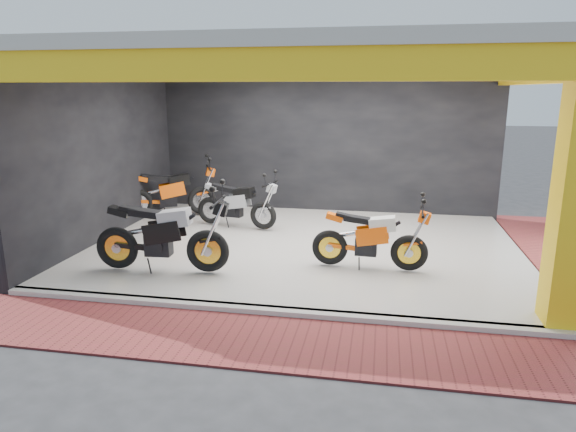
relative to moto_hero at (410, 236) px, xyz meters
name	(u,v)px	position (x,y,z in m)	size (l,w,h in m)	color
ground	(286,287)	(-1.89, -0.80, -0.71)	(80.00, 80.00, 0.00)	#2D2D30
showroom_floor	(305,247)	(-1.89, 1.20, -0.66)	(8.00, 6.00, 0.10)	silver
showroom_ceiling	(307,55)	(-1.89, 1.20, 2.89)	(8.40, 6.40, 0.20)	beige
back_wall	(325,143)	(-1.89, 4.30, 1.04)	(8.20, 0.20, 3.50)	black
left_wall	(103,154)	(-5.99, 1.20, 1.04)	(0.20, 6.20, 3.50)	black
header_beam_front	(270,65)	(-1.89, -1.80, 2.59)	(8.40, 0.30, 0.40)	yellow
header_beam_right	(547,71)	(2.11, 1.20, 2.59)	(0.30, 6.40, 0.40)	yellow
floor_kerb	(272,311)	(-1.89, -1.82, -0.66)	(8.00, 0.20, 0.10)	silver
paver_front	(259,340)	(-1.89, -2.60, -0.70)	(9.00, 1.40, 0.03)	maroon
paver_right	(573,263)	(2.91, 1.20, -0.70)	(1.40, 7.00, 0.03)	maroon
moto_hero	(410,236)	(0.00, 0.00, 0.00)	(2.01, 0.75, 1.23)	#FF5B0A
moto_row_a	(207,231)	(-3.20, -0.66, 0.10)	(2.35, 0.87, 1.44)	black
moto_row_b	(263,202)	(-2.92, 2.07, -0.01)	(1.99, 0.74, 1.22)	#A1A3A8
moto_row_d	(201,187)	(-4.67, 3.13, 0.06)	(2.22, 0.82, 1.36)	#F4590A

